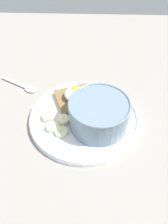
% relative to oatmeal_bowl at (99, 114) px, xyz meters
% --- Properties ---
extents(ground_plane, '(1.20, 1.20, 0.02)m').
position_rel_oatmeal_bowl_xyz_m(ground_plane, '(-0.04, 0.02, -0.06)').
color(ground_plane, gray).
rests_on(ground_plane, ground).
extents(plate, '(0.28, 0.28, 0.02)m').
position_rel_oatmeal_bowl_xyz_m(plate, '(-0.04, 0.02, -0.04)').
color(plate, white).
rests_on(plate, ground_plane).
extents(oatmeal_bowl, '(0.15, 0.15, 0.07)m').
position_rel_oatmeal_bowl_xyz_m(oatmeal_bowl, '(0.00, 0.00, 0.00)').
color(oatmeal_bowl, slate).
rests_on(oatmeal_bowl, plate).
extents(toast_slice, '(0.12, 0.12, 0.01)m').
position_rel_oatmeal_bowl_xyz_m(toast_slice, '(-0.06, 0.08, -0.03)').
color(toast_slice, brown).
rests_on(toast_slice, plate).
extents(poached_egg, '(0.05, 0.08, 0.03)m').
position_rel_oatmeal_bowl_xyz_m(poached_egg, '(-0.06, 0.08, -0.01)').
color(poached_egg, white).
rests_on(poached_egg, toast_slice).
extents(banana_slice_front, '(0.05, 0.05, 0.01)m').
position_rel_oatmeal_bowl_xyz_m(banana_slice_front, '(-0.09, -0.03, -0.03)').
color(banana_slice_front, beige).
rests_on(banana_slice_front, plate).
extents(banana_slice_left, '(0.04, 0.04, 0.02)m').
position_rel_oatmeal_bowl_xyz_m(banana_slice_left, '(-0.09, 0.00, -0.03)').
color(banana_slice_left, beige).
rests_on(banana_slice_left, plate).
extents(banana_slice_back, '(0.05, 0.05, 0.02)m').
position_rel_oatmeal_bowl_xyz_m(banana_slice_back, '(-0.13, 0.01, -0.03)').
color(banana_slice_back, '#F7E4B3').
rests_on(banana_slice_back, plate).
extents(banana_slice_right, '(0.03, 0.03, 0.02)m').
position_rel_oatmeal_bowl_xyz_m(banana_slice_right, '(-0.11, -0.02, -0.03)').
color(banana_slice_right, '#F2E8B1').
rests_on(banana_slice_right, plate).
extents(spoon, '(0.12, 0.07, 0.01)m').
position_rel_oatmeal_bowl_xyz_m(spoon, '(-0.22, 0.14, -0.04)').
color(spoon, silver).
rests_on(spoon, ground_plane).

